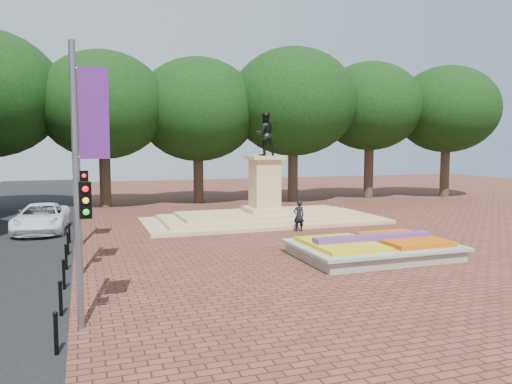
{
  "coord_description": "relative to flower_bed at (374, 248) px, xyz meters",
  "views": [
    {
      "loc": [
        -10.06,
        -19.23,
        4.54
      ],
      "look_at": [
        -1.92,
        4.06,
        2.2
      ],
      "focal_mm": 35.0,
      "sensor_mm": 36.0,
      "label": 1
    }
  ],
  "objects": [
    {
      "name": "tree_row_back",
      "position": [
        1.31,
        20.0,
        6.29
      ],
      "size": [
        44.8,
        8.8,
        10.43
      ],
      "color": "#38261E",
      "rests_on": "ground"
    },
    {
      "name": "flower_bed",
      "position": [
        0.0,
        0.0,
        0.0
      ],
      "size": [
        6.3,
        4.3,
        0.91
      ],
      "color": "gray",
      "rests_on": "ground"
    },
    {
      "name": "van",
      "position": [
        -13.15,
        10.69,
        0.36
      ],
      "size": [
        2.82,
        5.49,
        1.48
      ],
      "primitive_type": "imported",
      "rotation": [
        0.0,
        0.0,
        -0.07
      ],
      "color": "white",
      "rests_on": "ground"
    },
    {
      "name": "pedestrian",
      "position": [
        -0.41,
        6.5,
        0.44
      ],
      "size": [
        0.61,
        0.41,
        1.64
      ],
      "primitive_type": "imported",
      "rotation": [
        0.0,
        0.0,
        3.12
      ],
      "color": "black",
      "rests_on": "ground"
    },
    {
      "name": "bollard_row",
      "position": [
        -11.73,
        0.5,
        0.15
      ],
      "size": [
        0.12,
        13.12,
        0.98
      ],
      "color": "black",
      "rests_on": "ground"
    },
    {
      "name": "banner_poles",
      "position": [
        -11.1,
        0.69,
        3.5
      ],
      "size": [
        0.88,
        11.17,
        7.0
      ],
      "color": "slate",
      "rests_on": "ground"
    },
    {
      "name": "monument",
      "position": [
        -1.03,
        10.0,
        0.5
      ],
      "size": [
        14.0,
        6.0,
        6.4
      ],
      "color": "tan",
      "rests_on": "ground"
    },
    {
      "name": "ground",
      "position": [
        -1.03,
        2.0,
        -0.38
      ],
      "size": [
        90.0,
        90.0,
        0.0
      ],
      "primitive_type": "plane",
      "color": "brown",
      "rests_on": "ground"
    }
  ]
}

